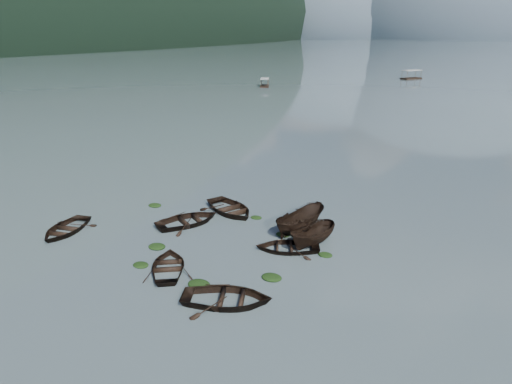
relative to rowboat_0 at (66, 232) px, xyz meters
The scene contains 21 objects.
ground_plane 11.13m from the rowboat_0, 16.27° to the right, with size 2400.00×2400.00×0.00m, color #4E5E61.
haze_mtn_a 930.89m from the rowboat_0, 105.53° to the left, with size 520.00×520.00×280.00m, color #475666.
haze_mtn_b 898.24m from the rowboat_0, 93.15° to the left, with size 520.00×520.00×340.00m, color #475666.
rowboat_0 is the anchor object (origin of this frame).
rowboat_1 8.66m from the rowboat_0, 37.17° to the left, with size 3.41×4.78×0.99m, color black.
rowboat_3 9.95m from the rowboat_0, ahead, with size 2.98×4.17×0.86m, color black.
rowboat_4 15.04m from the rowboat_0, ahead, with size 3.43×4.81×1.00m, color black.
rowboat_5 17.52m from the rowboat_0, 21.14° to the left, with size 1.56×4.14×1.60m, color black.
rowboat_6 12.13m from the rowboat_0, 45.56° to the left, with size 3.66×5.12×1.06m, color black.
rowboat_7 15.90m from the rowboat_0, 17.52° to the left, with size 2.97×4.16×0.86m, color black.
rowboat_8 16.74m from the rowboat_0, 28.50° to the left, with size 1.78×4.73×1.83m, color black.
weed_clump_0 7.45m from the rowboat_0, ahead, with size 1.21×0.99×0.26m, color black.
weed_clump_1 8.20m from the rowboat_0, ahead, with size 1.02×0.82×0.23m, color black.
weed_clump_2 12.66m from the rowboat_0, ahead, with size 1.34×1.07×0.29m, color black.
weed_clump_3 18.39m from the rowboat_0, 16.49° to the left, with size 0.92×0.78×0.20m, color black.
weed_clump_4 15.87m from the rowboat_0, ahead, with size 1.23×0.97×0.25m, color black.
weed_clump_5 7.34m from the rowboat_0, 71.51° to the left, with size 1.12×0.90×0.24m, color black.
weed_clump_6 13.84m from the rowboat_0, 38.39° to the left, with size 0.89×0.74×0.19m, color black.
weed_clump_7 15.51m from the rowboat_0, 25.78° to the left, with size 1.03×0.82×0.22m, color black.
pontoon_left 89.14m from the rowboat_0, 107.57° to the left, with size 2.13×5.10×1.96m, color black, non-canonical shape.
pontoon_centre 121.74m from the rowboat_0, 88.87° to the left, with size 2.61×6.26×2.40m, color black, non-canonical shape.
Camera 1 is at (15.17, -16.81, 13.63)m, focal length 32.00 mm.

